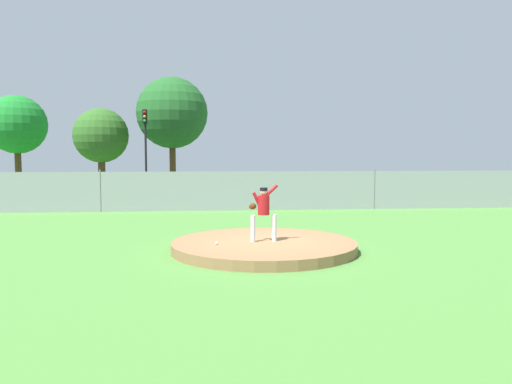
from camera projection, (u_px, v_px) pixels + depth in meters
The scene contains 14 objects.
ground_plane at pixel (247, 222), 19.28m from camera, with size 80.00×80.00×0.00m, color #4C8438.
asphalt_strip at pixel (236, 202), 27.72m from camera, with size 44.00×7.00×0.01m, color #2B2B2D.
pitchers_mound at pixel (264, 246), 13.32m from camera, with size 5.11×5.11×0.27m, color olive.
pitcher_youth at pixel (263, 208), 13.18m from camera, with size 0.81×0.32×1.58m.
baseball at pixel (217, 243), 12.80m from camera, with size 0.07×0.07×0.07m, color white.
chainlink_fence at pixel (241, 191), 23.18m from camera, with size 33.14×0.07×1.99m.
parked_car_navy at pixel (378, 188), 28.55m from camera, with size 1.84×4.16×1.54m.
parked_car_red at pixel (210, 188), 27.09m from camera, with size 1.97×4.42×1.70m.
parked_car_champagne at pixel (136, 189), 26.73m from camera, with size 1.90×4.22×1.64m.
traffic_cone_orange at pixel (432, 199), 26.79m from camera, with size 0.40×0.40×0.55m.
traffic_light_near at pixel (145, 138), 30.78m from camera, with size 0.28×0.46×5.58m.
tree_tall_centre at pixel (17, 125), 35.44m from camera, with size 4.31×4.31×7.11m.
tree_leaning_west at pixel (101, 136), 33.98m from camera, with size 3.85×3.85×6.01m.
tree_bushy_near at pixel (172, 113), 33.94m from camera, with size 5.02×5.02×8.18m.
Camera 1 is at (-1.46, -13.09, 2.61)m, focal length 33.77 mm.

